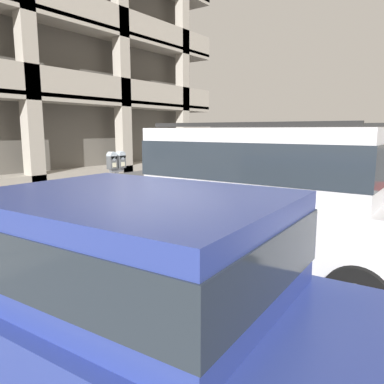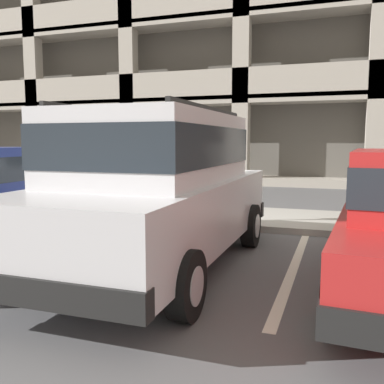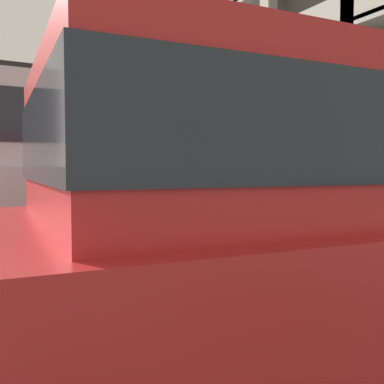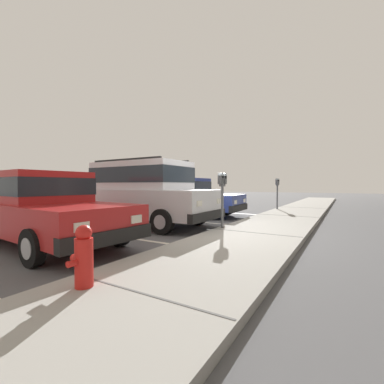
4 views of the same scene
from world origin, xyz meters
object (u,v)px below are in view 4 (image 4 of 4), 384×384
(dark_hatchback, at_px, (42,206))
(parking_meter_far, at_px, (277,186))
(parking_meter_near, at_px, (222,187))
(silver_suv, at_px, (142,191))
(fire_hydrant, at_px, (84,256))
(red_sedan, at_px, (186,196))

(dark_hatchback, height_order, parking_meter_far, parking_meter_far)
(parking_meter_near, bearing_deg, silver_suv, -86.75)
(parking_meter_near, xyz_separation_m, fire_hydrant, (4.43, 0.30, -0.75))
(silver_suv, bearing_deg, parking_meter_near, 93.39)
(red_sedan, xyz_separation_m, parking_meter_near, (2.75, 2.88, 0.39))
(silver_suv, distance_m, dark_hatchback, 3.09)
(silver_suv, distance_m, parking_meter_near, 2.68)
(silver_suv, xyz_separation_m, parking_meter_near, (-0.15, 2.67, 0.12))
(silver_suv, height_order, red_sedan, silver_suv)
(red_sedan, xyz_separation_m, fire_hydrant, (7.18, 3.18, -0.36))
(parking_meter_near, relative_size, fire_hydrant, 2.09)
(parking_meter_far, relative_size, fire_hydrant, 2.09)
(silver_suv, bearing_deg, parking_meter_far, 157.72)
(parking_meter_near, relative_size, parking_meter_far, 1.00)
(red_sedan, height_order, dark_hatchback, same)
(parking_meter_far, bearing_deg, fire_hydrant, 1.52)
(silver_suv, distance_m, red_sedan, 2.92)
(parking_meter_near, distance_m, fire_hydrant, 4.50)
(dark_hatchback, xyz_separation_m, fire_hydrant, (1.20, 3.03, -0.36))
(dark_hatchback, bearing_deg, red_sedan, -174.75)
(parking_meter_far, bearing_deg, silver_suv, -22.42)
(parking_meter_far, distance_m, fire_hydrant, 10.81)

